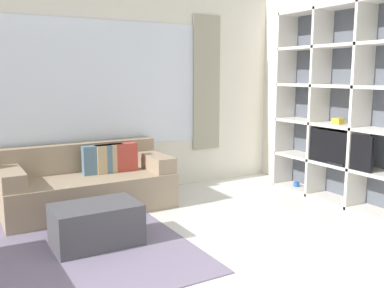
{
  "coord_description": "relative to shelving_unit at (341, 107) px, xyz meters",
  "views": [
    {
      "loc": [
        -1.58,
        -2.16,
        1.59
      ],
      "look_at": [
        0.66,
        1.71,
        0.85
      ],
      "focal_mm": 40.0,
      "sensor_mm": 36.0,
      "label": 1
    }
  ],
  "objects": [
    {
      "name": "wall_back",
      "position": [
        -2.62,
        1.69,
        0.18
      ],
      "size": [
        6.74,
        0.11,
        2.7
      ],
      "color": "silver",
      "rests_on": "ground_plane"
    },
    {
      "name": "wall_right",
      "position": [
        0.19,
        0.11,
        0.17
      ],
      "size": [
        0.07,
        4.31,
        2.7
      ],
      "primitive_type": "cube",
      "color": "silver",
      "rests_on": "ground_plane"
    },
    {
      "name": "area_rug",
      "position": [
        -3.66,
        0.16,
        -1.17
      ],
      "size": [
        2.75,
        2.3,
        0.01
      ],
      "primitive_type": "cube",
      "color": "slate",
      "rests_on": "ground_plane"
    },
    {
      "name": "shelving_unit",
      "position": [
        0.0,
        0.0,
        0.0
      ],
      "size": [
        0.37,
        1.95,
        2.4
      ],
      "color": "#515660",
      "rests_on": "ground_plane"
    },
    {
      "name": "couch_main",
      "position": [
        -2.81,
        1.22,
        -0.88
      ],
      "size": [
        1.92,
        0.85,
        0.75
      ],
      "color": "gray",
      "rests_on": "ground_plane"
    },
    {
      "name": "ottoman",
      "position": [
        -3.07,
        0.13,
        -0.98
      ],
      "size": [
        0.79,
        0.51,
        0.39
      ],
      "color": "#47474C",
      "rests_on": "ground_plane"
    }
  ]
}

